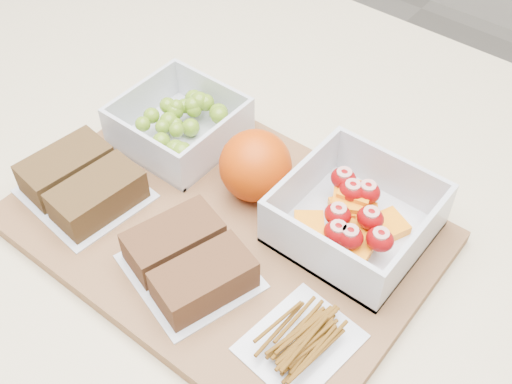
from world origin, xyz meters
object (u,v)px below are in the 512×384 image
grape_container (182,124)px  pretzel_bag (301,337)px  sandwich_bag_center (189,261)px  cutting_board (223,228)px  orange (255,166)px  sandwich_bag_left (82,182)px  fruit_container (355,218)px

grape_container → pretzel_bag: grape_container is taller
grape_container → pretzel_bag: (0.27, -0.13, -0.01)m
grape_container → sandwich_bag_center: grape_container is taller
cutting_board → orange: 0.07m
cutting_board → pretzel_bag: pretzel_bag is taller
orange → sandwich_bag_center: 0.13m
orange → pretzel_bag: (0.15, -0.12, -0.03)m
sandwich_bag_left → pretzel_bag: 0.29m
fruit_container → sandwich_bag_center: size_ratio=0.97×
sandwich_bag_center → orange: bearing=98.1°
cutting_board → fruit_container: size_ratio=2.98×
grape_container → orange: 0.12m
grape_container → sandwich_bag_center: 0.19m
orange → sandwich_bag_center: bearing=-81.9°
grape_container → fruit_container: 0.23m
grape_container → orange: (0.12, -0.01, 0.02)m
pretzel_bag → cutting_board: bearing=156.6°
sandwich_bag_left → pretzel_bag: sandwich_bag_left is taller
fruit_container → orange: 0.12m
pretzel_bag → sandwich_bag_left: bearing=179.8°
fruit_container → sandwich_bag_center: (-0.10, -0.14, -0.00)m
orange → fruit_container: bearing=8.2°
grape_container → fruit_container: (0.23, 0.00, 0.00)m
cutting_board → fruit_container: (0.11, 0.07, 0.03)m
fruit_container → sandwich_bag_left: 0.29m
sandwich_bag_left → sandwich_bag_center: same height
cutting_board → orange: (-0.00, 0.06, 0.05)m
fruit_container → pretzel_bag: fruit_container is taller
fruit_container → sandwich_bag_left: size_ratio=1.05×
fruit_container → orange: size_ratio=1.81×
sandwich_bag_center → pretzel_bag: size_ratio=1.35×
grape_container → sandwich_bag_left: bearing=-99.5°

